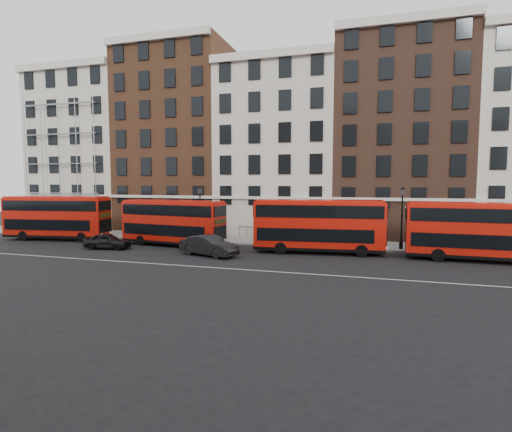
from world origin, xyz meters
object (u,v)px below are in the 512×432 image
(bus_a, at_px, (57,217))
(car_front, at_px, (209,245))
(bus_b, at_px, (173,221))
(car_rear, at_px, (108,241))
(bus_c, at_px, (318,225))
(bus_d, at_px, (480,230))

(bus_a, bearing_deg, car_front, -18.59)
(bus_a, relative_size, bus_b, 1.06)
(car_rear, bearing_deg, bus_b, -64.39)
(bus_a, xyz_separation_m, bus_c, (26.28, 0.00, -0.01))
(bus_d, bearing_deg, car_rear, -172.14)
(bus_b, height_order, bus_c, bus_c)
(car_front, bearing_deg, bus_b, 73.38)
(bus_a, height_order, bus_c, bus_a)
(bus_c, relative_size, bus_d, 1.02)
(bus_c, distance_m, car_rear, 18.31)
(bus_d, bearing_deg, car_front, -168.12)
(bus_b, xyz_separation_m, car_front, (5.14, -3.58, -1.43))
(bus_a, xyz_separation_m, bus_d, (38.18, 0.01, -0.03))
(bus_d, xyz_separation_m, car_front, (-20.06, -3.58, -1.52))
(bus_c, height_order, car_front, bus_c)
(bus_d, bearing_deg, bus_a, -178.22)
(bus_b, xyz_separation_m, car_rear, (-4.65, -3.19, -1.56))
(bus_c, bearing_deg, car_front, -161.82)
(bus_a, relative_size, bus_d, 1.03)
(bus_d, bearing_deg, bus_b, -178.23)
(car_rear, relative_size, car_front, 0.81)
(bus_b, bearing_deg, bus_c, 7.63)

